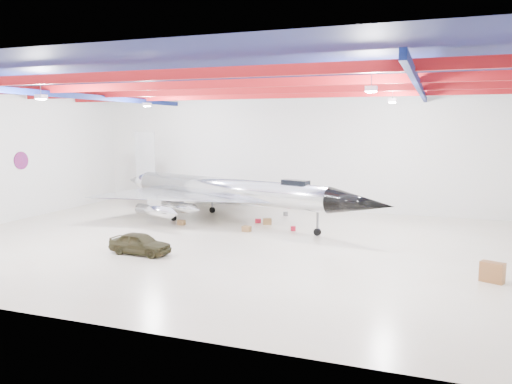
% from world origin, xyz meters
% --- Properties ---
extents(floor, '(40.00, 40.00, 0.00)m').
position_xyz_m(floor, '(0.00, 0.00, 0.00)').
color(floor, beige).
rests_on(floor, ground).
extents(wall_back, '(40.00, 0.00, 40.00)m').
position_xyz_m(wall_back, '(0.00, 15.00, 5.50)').
color(wall_back, silver).
rests_on(wall_back, floor).
extents(wall_left, '(0.00, 30.00, 30.00)m').
position_xyz_m(wall_left, '(-20.00, 0.00, 5.50)').
color(wall_left, silver).
rests_on(wall_left, floor).
extents(ceiling, '(40.00, 40.00, 0.00)m').
position_xyz_m(ceiling, '(0.00, 0.00, 11.00)').
color(ceiling, '#0A0F38').
rests_on(ceiling, wall_back).
extents(ceiling_structure, '(39.50, 29.50, 1.08)m').
position_xyz_m(ceiling_structure, '(0.00, 0.00, 10.32)').
color(ceiling_structure, maroon).
rests_on(ceiling_structure, ceiling).
extents(wall_roundel, '(0.10, 1.50, 1.50)m').
position_xyz_m(wall_roundel, '(-19.94, 2.00, 5.00)').
color(wall_roundel, '#B21414').
rests_on(wall_roundel, wall_left).
extents(jet_aircraft, '(26.24, 19.29, 7.35)m').
position_xyz_m(jet_aircraft, '(-3.10, 6.67, 2.41)').
color(jet_aircraft, silver).
rests_on(jet_aircraft, floor).
extents(jeep, '(4.06, 1.81, 1.36)m').
position_xyz_m(jeep, '(-4.00, -4.82, 0.68)').
color(jeep, '#312D18').
rests_on(jeep, floor).
extents(desk, '(1.28, 0.98, 1.05)m').
position_xyz_m(desk, '(16.04, -3.55, 0.52)').
color(desk, brown).
rests_on(desk, floor).
extents(crate_ply, '(0.58, 0.48, 0.40)m').
position_xyz_m(crate_ply, '(-5.99, 4.19, 0.20)').
color(crate_ply, olive).
rests_on(crate_ply, floor).
extents(toolbox_red, '(0.59, 0.54, 0.34)m').
position_xyz_m(toolbox_red, '(-0.46, 7.08, 0.17)').
color(toolbox_red, maroon).
rests_on(toolbox_red, floor).
extents(parts_bin, '(0.85, 0.77, 0.48)m').
position_xyz_m(parts_bin, '(0.45, 6.74, 0.24)').
color(parts_bin, olive).
rests_on(parts_bin, floor).
extents(crate_small, '(0.38, 0.31, 0.26)m').
position_xyz_m(crate_small, '(-9.11, 8.34, 0.13)').
color(crate_small, '#59595B').
rests_on(crate_small, floor).
extents(tool_chest, '(0.50, 0.50, 0.36)m').
position_xyz_m(tool_chest, '(3.10, 5.07, 0.18)').
color(tool_chest, maroon).
rests_on(tool_chest, floor).
extents(oil_barrel, '(0.67, 0.56, 0.43)m').
position_xyz_m(oil_barrel, '(-0.14, 3.62, 0.21)').
color(oil_barrel, olive).
rests_on(oil_barrel, floor).
extents(spares_box, '(0.50, 0.50, 0.37)m').
position_xyz_m(spares_box, '(0.74, 10.97, 0.19)').
color(spares_box, '#59595B').
rests_on(spares_box, floor).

